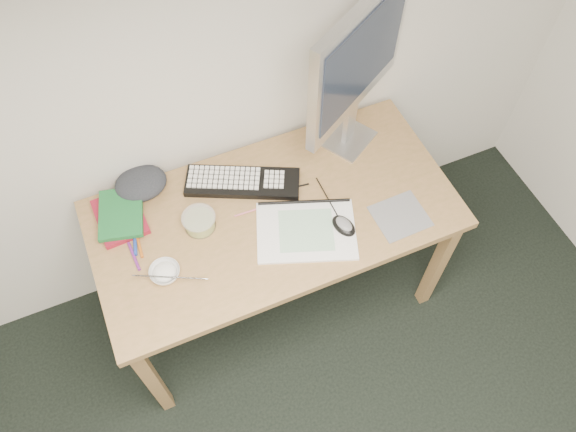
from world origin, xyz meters
The scene contains 18 objects.
desk centered at (0.26, 1.43, 0.67)m, with size 1.40×0.70×0.75m.
mousepad centered at (0.70, 1.22, 0.75)m, with size 0.20×0.18×0.00m, color gray.
sketchpad centered at (0.34, 1.30, 0.76)m, with size 0.37×0.26×0.01m, color silver.
keyboard centered at (0.19, 1.60, 0.76)m, with size 0.45×0.14×0.03m, color black.
monitor centered at (0.68, 1.65, 1.17)m, with size 0.51×0.33×0.67m.
mouse centered at (0.47, 1.26, 0.78)m, with size 0.07×0.11×0.04m, color black.
rice_bowl centered at (-0.20, 1.34, 0.77)m, with size 0.11×0.11×0.03m, color white.
chopsticks centered at (-0.19, 1.30, 0.79)m, with size 0.02×0.02×0.26m, color silver.
fruit_tub centered at (-0.02, 1.48, 0.78)m, with size 0.13×0.13×0.06m, color #E9CC52.
book_red centered at (-0.29, 1.63, 0.76)m, with size 0.17×0.23×0.02m, color maroon.
book_green centered at (-0.28, 1.63, 0.78)m, with size 0.16×0.22×0.02m, color #19662E.
cloth_lump centered at (-0.18, 1.74, 0.79)m, with size 0.17×0.14×0.07m, color #222328.
pencil_pink centered at (0.20, 1.47, 0.75)m, with size 0.01×0.01×0.17m, color #D1687F.
pencil_tan centered at (0.29, 1.52, 0.75)m, with size 0.01×0.01×0.16m, color tan.
pencil_black centered at (0.35, 1.51, 0.75)m, with size 0.01×0.01×0.18m, color black.
marker_blue centered at (-0.26, 1.52, 0.76)m, with size 0.01×0.01×0.15m, color #1F3EA8.
marker_orange centered at (-0.26, 1.49, 0.76)m, with size 0.01×0.01×0.12m, color #C96117.
marker_purple centered at (-0.29, 1.45, 0.76)m, with size 0.01×0.01×0.13m, color #6E217C.
Camera 1 is at (-0.15, 0.33, 2.56)m, focal length 35.00 mm.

